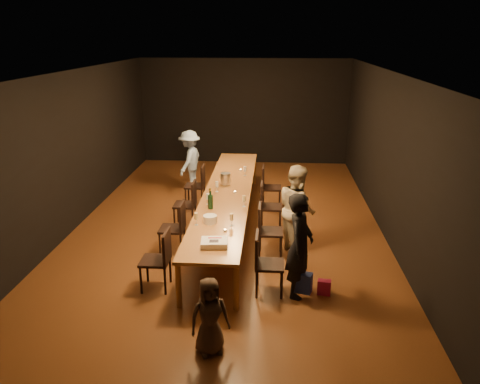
# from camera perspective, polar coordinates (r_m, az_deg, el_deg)

# --- Properties ---
(ground) EXTENTS (10.00, 10.00, 0.00)m
(ground) POSITION_cam_1_polar(r_m,az_deg,el_deg) (9.32, -1.49, -4.30)
(ground) COLOR #432410
(ground) RESTS_ON ground
(room_shell) EXTENTS (6.04, 10.04, 3.02)m
(room_shell) POSITION_cam_1_polar(r_m,az_deg,el_deg) (8.72, -1.60, 8.36)
(room_shell) COLOR black
(room_shell) RESTS_ON ground
(table) EXTENTS (0.90, 6.00, 0.75)m
(table) POSITION_cam_1_polar(r_m,az_deg,el_deg) (9.07, -1.53, -0.22)
(table) COLOR olive
(table) RESTS_ON ground
(chair_right_0) EXTENTS (0.42, 0.42, 0.93)m
(chair_right_0) POSITION_cam_1_polar(r_m,az_deg,el_deg) (6.91, 3.63, -8.73)
(chair_right_0) COLOR black
(chair_right_0) RESTS_ON ground
(chair_right_1) EXTENTS (0.42, 0.42, 0.93)m
(chair_right_1) POSITION_cam_1_polar(r_m,az_deg,el_deg) (7.99, 3.74, -4.76)
(chair_right_1) COLOR black
(chair_right_1) RESTS_ON ground
(chair_right_2) EXTENTS (0.42, 0.42, 0.93)m
(chair_right_2) POSITION_cam_1_polar(r_m,az_deg,el_deg) (9.11, 3.82, -1.75)
(chair_right_2) COLOR black
(chair_right_2) RESTS_ON ground
(chair_right_3) EXTENTS (0.42, 0.42, 0.93)m
(chair_right_3) POSITION_cam_1_polar(r_m,az_deg,el_deg) (10.24, 3.88, 0.60)
(chair_right_3) COLOR black
(chair_right_3) RESTS_ON ground
(chair_left_0) EXTENTS (0.42, 0.42, 0.93)m
(chair_left_0) POSITION_cam_1_polar(r_m,az_deg,el_deg) (7.12, -10.33, -8.15)
(chair_left_0) COLOR black
(chair_left_0) RESTS_ON ground
(chair_left_1) EXTENTS (0.42, 0.42, 0.93)m
(chair_left_1) POSITION_cam_1_polar(r_m,az_deg,el_deg) (8.17, -8.30, -4.38)
(chair_left_1) COLOR black
(chair_left_1) RESTS_ON ground
(chair_left_2) EXTENTS (0.42, 0.42, 0.93)m
(chair_left_2) POSITION_cam_1_polar(r_m,az_deg,el_deg) (9.27, -6.75, -1.48)
(chair_left_2) COLOR black
(chair_left_2) RESTS_ON ground
(chair_left_3) EXTENTS (0.42, 0.42, 0.93)m
(chair_left_3) POSITION_cam_1_polar(r_m,az_deg,el_deg) (10.38, -5.54, 0.81)
(chair_left_3) COLOR black
(chair_left_3) RESTS_ON ground
(woman_birthday) EXTENTS (0.51, 0.65, 1.56)m
(woman_birthday) POSITION_cam_1_polar(r_m,az_deg,el_deg) (6.77, 7.30, -6.48)
(woman_birthday) COLOR black
(woman_birthday) RESTS_ON ground
(woman_tan) EXTENTS (0.83, 0.92, 1.55)m
(woman_tan) POSITION_cam_1_polar(r_m,az_deg,el_deg) (8.16, 6.93, -2.00)
(woman_tan) COLOR beige
(woman_tan) RESTS_ON ground
(man_blue) EXTENTS (0.74, 1.04, 1.46)m
(man_blue) POSITION_cam_1_polar(r_m,az_deg,el_deg) (11.43, -6.14, 3.86)
(man_blue) COLOR #8FADDD
(man_blue) RESTS_ON ground
(child) EXTENTS (0.56, 0.47, 0.98)m
(child) POSITION_cam_1_polar(r_m,az_deg,el_deg) (5.71, -3.72, -14.87)
(child) COLOR #3E2E23
(child) RESTS_ON ground
(gift_bag_red) EXTENTS (0.21, 0.13, 0.23)m
(gift_bag_red) POSITION_cam_1_polar(r_m,az_deg,el_deg) (7.11, 10.21, -11.37)
(gift_bag_red) COLOR #C81E5B
(gift_bag_red) RESTS_ON ground
(gift_bag_blue) EXTENTS (0.28, 0.23, 0.30)m
(gift_bag_blue) POSITION_cam_1_polar(r_m,az_deg,el_deg) (7.12, 7.74, -10.88)
(gift_bag_blue) COLOR #273EAC
(gift_bag_blue) RESTS_ON ground
(birthday_cake) EXTENTS (0.41, 0.34, 0.09)m
(birthday_cake) POSITION_cam_1_polar(r_m,az_deg,el_deg) (6.77, -3.15, -6.21)
(birthday_cake) COLOR white
(birthday_cake) RESTS_ON table
(plate_stack) EXTENTS (0.25, 0.25, 0.12)m
(plate_stack) POSITION_cam_1_polar(r_m,az_deg,el_deg) (7.56, -3.68, -3.31)
(plate_stack) COLOR white
(plate_stack) RESTS_ON table
(champagne_bottle) EXTENTS (0.11, 0.11, 0.38)m
(champagne_bottle) POSITION_cam_1_polar(r_m,az_deg,el_deg) (8.12, -3.63, -0.79)
(champagne_bottle) COLOR black
(champagne_bottle) RESTS_ON table
(ice_bucket) EXTENTS (0.22, 0.22, 0.23)m
(ice_bucket) POSITION_cam_1_polar(r_m,az_deg,el_deg) (9.47, -1.77, 1.66)
(ice_bucket) COLOR silver
(ice_bucket) RESTS_ON table
(wineglass_0) EXTENTS (0.06, 0.06, 0.21)m
(wineglass_0) POSITION_cam_1_polar(r_m,az_deg,el_deg) (7.48, -5.36, -3.29)
(wineglass_0) COLOR beige
(wineglass_0) RESTS_ON table
(wineglass_1) EXTENTS (0.06, 0.06, 0.21)m
(wineglass_1) POSITION_cam_1_polar(r_m,az_deg,el_deg) (7.42, -1.05, -3.40)
(wineglass_1) COLOR beige
(wineglass_1) RESTS_ON table
(wineglass_2) EXTENTS (0.06, 0.06, 0.21)m
(wineglass_2) POSITION_cam_1_polar(r_m,az_deg,el_deg) (8.35, -3.93, -0.85)
(wineglass_2) COLOR silver
(wineglass_2) RESTS_ON table
(wineglass_3) EXTENTS (0.06, 0.06, 0.21)m
(wineglass_3) POSITION_cam_1_polar(r_m,az_deg,el_deg) (8.23, 0.48, -1.11)
(wineglass_3) COLOR beige
(wineglass_3) RESTS_ON table
(wineglass_4) EXTENTS (0.06, 0.06, 0.21)m
(wineglass_4) POSITION_cam_1_polar(r_m,az_deg,el_deg) (9.01, -2.84, 0.66)
(wineglass_4) COLOR silver
(wineglass_4) RESTS_ON table
(wineglass_5) EXTENTS (0.06, 0.06, 0.21)m
(wineglass_5) POSITION_cam_1_polar(r_m,az_deg,el_deg) (10.03, 0.61, 2.57)
(wineglass_5) COLOR silver
(wineglass_5) RESTS_ON table
(tealight_near) EXTENTS (0.05, 0.05, 0.03)m
(tealight_near) POSITION_cam_1_polar(r_m,az_deg,el_deg) (7.25, -1.83, -4.71)
(tealight_near) COLOR #B2B7B2
(tealight_near) RESTS_ON table
(tealight_mid) EXTENTS (0.05, 0.05, 0.03)m
(tealight_mid) POSITION_cam_1_polar(r_m,az_deg,el_deg) (8.97, -0.62, -0.01)
(tealight_mid) COLOR #B2B7B2
(tealight_mid) RESTS_ON table
(tealight_far) EXTENTS (0.05, 0.05, 0.03)m
(tealight_far) POSITION_cam_1_polar(r_m,az_deg,el_deg) (10.42, 0.08, 2.69)
(tealight_far) COLOR #B2B7B2
(tealight_far) RESTS_ON table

